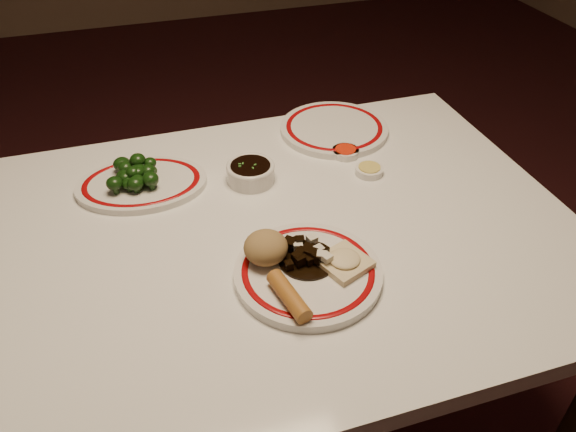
{
  "coord_description": "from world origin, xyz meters",
  "views": [
    {
      "loc": [
        -0.24,
        -0.83,
        1.47
      ],
      "look_at": [
        0.01,
        -0.03,
        0.8
      ],
      "focal_mm": 35.0,
      "sensor_mm": 36.0,
      "label": 1
    }
  ],
  "objects_px": {
    "broccoli_pile": "(136,174)",
    "stirfry_heap": "(307,255)",
    "main_plate": "(308,273)",
    "spring_roll": "(289,296)",
    "dining_table": "(279,262)",
    "broccoli_plate": "(142,184)",
    "fried_wonton": "(344,261)",
    "rice_mound": "(266,247)",
    "soy_bowl": "(251,173)"
  },
  "relations": [
    {
      "from": "spring_roll",
      "to": "stirfry_heap",
      "type": "relative_size",
      "value": 1.02
    },
    {
      "from": "spring_roll",
      "to": "stirfry_heap",
      "type": "xyz_separation_m",
      "value": [
        0.06,
        0.09,
        -0.0
      ]
    },
    {
      "from": "dining_table",
      "to": "stirfry_heap",
      "type": "relative_size",
      "value": 11.19
    },
    {
      "from": "broccoli_plate",
      "to": "soy_bowl",
      "type": "distance_m",
      "value": 0.24
    },
    {
      "from": "rice_mound",
      "to": "broccoli_pile",
      "type": "bearing_deg",
      "value": 121.77
    },
    {
      "from": "rice_mound",
      "to": "soy_bowl",
      "type": "distance_m",
      "value": 0.28
    },
    {
      "from": "dining_table",
      "to": "stirfry_heap",
      "type": "distance_m",
      "value": 0.17
    },
    {
      "from": "fried_wonton",
      "to": "dining_table",
      "type": "bearing_deg",
      "value": 115.95
    },
    {
      "from": "broccoli_plate",
      "to": "fried_wonton",
      "type": "bearing_deg",
      "value": -49.97
    },
    {
      "from": "broccoli_plate",
      "to": "soy_bowl",
      "type": "height_order",
      "value": "soy_bowl"
    },
    {
      "from": "main_plate",
      "to": "spring_roll",
      "type": "height_order",
      "value": "spring_roll"
    },
    {
      "from": "main_plate",
      "to": "stirfry_heap",
      "type": "xyz_separation_m",
      "value": [
        0.01,
        0.03,
        0.02
      ]
    },
    {
      "from": "dining_table",
      "to": "spring_roll",
      "type": "height_order",
      "value": "spring_roll"
    },
    {
      "from": "main_plate",
      "to": "fried_wonton",
      "type": "bearing_deg",
      "value": -7.71
    },
    {
      "from": "dining_table",
      "to": "stirfry_heap",
      "type": "bearing_deg",
      "value": -82.19
    },
    {
      "from": "fried_wonton",
      "to": "main_plate",
      "type": "bearing_deg",
      "value": 172.29
    },
    {
      "from": "fried_wonton",
      "to": "broccoli_plate",
      "type": "bearing_deg",
      "value": 130.03
    },
    {
      "from": "dining_table",
      "to": "broccoli_plate",
      "type": "relative_size",
      "value": 3.91
    },
    {
      "from": "broccoli_pile",
      "to": "stirfry_heap",
      "type": "bearing_deg",
      "value": -51.88
    },
    {
      "from": "broccoli_pile",
      "to": "dining_table",
      "type": "bearing_deg",
      "value": -41.38
    },
    {
      "from": "dining_table",
      "to": "soy_bowl",
      "type": "bearing_deg",
      "value": 93.59
    },
    {
      "from": "broccoli_pile",
      "to": "soy_bowl",
      "type": "distance_m",
      "value": 0.25
    },
    {
      "from": "main_plate",
      "to": "rice_mound",
      "type": "distance_m",
      "value": 0.09
    },
    {
      "from": "broccoli_pile",
      "to": "main_plate",
      "type": "bearing_deg",
      "value": -54.53
    },
    {
      "from": "soy_bowl",
      "to": "dining_table",
      "type": "bearing_deg",
      "value": -86.41
    },
    {
      "from": "rice_mound",
      "to": "main_plate",
      "type": "bearing_deg",
      "value": -36.75
    },
    {
      "from": "rice_mound",
      "to": "broccoli_plate",
      "type": "relative_size",
      "value": 0.26
    },
    {
      "from": "stirfry_heap",
      "to": "soy_bowl",
      "type": "bearing_deg",
      "value": 95.3
    },
    {
      "from": "spring_roll",
      "to": "broccoli_plate",
      "type": "xyz_separation_m",
      "value": [
        -0.2,
        0.44,
        -0.02
      ]
    },
    {
      "from": "fried_wonton",
      "to": "broccoli_plate",
      "type": "xyz_separation_m",
      "value": [
        -0.32,
        0.38,
        -0.02
      ]
    },
    {
      "from": "dining_table",
      "to": "broccoli_plate",
      "type": "bearing_deg",
      "value": 137.28
    },
    {
      "from": "spring_roll",
      "to": "broccoli_pile",
      "type": "bearing_deg",
      "value": 104.42
    },
    {
      "from": "fried_wonton",
      "to": "broccoli_pile",
      "type": "bearing_deg",
      "value": 130.98
    },
    {
      "from": "main_plate",
      "to": "stirfry_heap",
      "type": "bearing_deg",
      "value": 76.52
    },
    {
      "from": "dining_table",
      "to": "spring_roll",
      "type": "xyz_separation_m",
      "value": [
        -0.05,
        -0.21,
        0.12
      ]
    },
    {
      "from": "dining_table",
      "to": "broccoli_plate",
      "type": "height_order",
      "value": "broccoli_plate"
    },
    {
      "from": "dining_table",
      "to": "broccoli_plate",
      "type": "distance_m",
      "value": 0.35
    },
    {
      "from": "rice_mound",
      "to": "broccoli_pile",
      "type": "height_order",
      "value": "rice_mound"
    },
    {
      "from": "dining_table",
      "to": "fried_wonton",
      "type": "relative_size",
      "value": 11.3
    },
    {
      "from": "stirfry_heap",
      "to": "broccoli_plate",
      "type": "bearing_deg",
      "value": 127.02
    },
    {
      "from": "dining_table",
      "to": "soy_bowl",
      "type": "xyz_separation_m",
      "value": [
        -0.01,
        0.18,
        0.11
      ]
    },
    {
      "from": "broccoli_plate",
      "to": "broccoli_pile",
      "type": "relative_size",
      "value": 2.49
    },
    {
      "from": "main_plate",
      "to": "dining_table",
      "type": "bearing_deg",
      "value": 94.01
    },
    {
      "from": "dining_table",
      "to": "spring_roll",
      "type": "distance_m",
      "value": 0.25
    },
    {
      "from": "main_plate",
      "to": "soy_bowl",
      "type": "bearing_deg",
      "value": 93.78
    },
    {
      "from": "main_plate",
      "to": "rice_mound",
      "type": "height_order",
      "value": "rice_mound"
    },
    {
      "from": "stirfry_heap",
      "to": "soy_bowl",
      "type": "relative_size",
      "value": 1.01
    },
    {
      "from": "dining_table",
      "to": "main_plate",
      "type": "height_order",
      "value": "main_plate"
    },
    {
      "from": "fried_wonton",
      "to": "broccoli_pile",
      "type": "xyz_separation_m",
      "value": [
        -0.33,
        0.38,
        0.01
      ]
    },
    {
      "from": "rice_mound",
      "to": "fried_wonton",
      "type": "bearing_deg",
      "value": -23.64
    }
  ]
}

